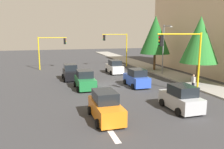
% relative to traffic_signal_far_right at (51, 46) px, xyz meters
% --- Properties ---
extents(ground_plane, '(120.00, 120.00, 0.00)m').
position_rel_traffic_signal_far_right_xyz_m(ground_plane, '(14.00, 5.63, -3.76)').
color(ground_plane, '#353538').
extents(sidewalk_kerb, '(80.00, 4.00, 0.15)m').
position_rel_traffic_signal_far_right_xyz_m(sidewalk_kerb, '(9.00, 16.13, -3.68)').
color(sidewalk_kerb, gray).
rests_on(sidewalk_kerb, ground).
extents(lane_arrow_near, '(2.40, 1.10, 1.10)m').
position_rel_traffic_signal_far_right_xyz_m(lane_arrow_near, '(25.51, 2.63, -3.75)').
color(lane_arrow_near, silver).
rests_on(lane_arrow_near, ground).
extents(apartment_block, '(26.12, 9.30, 13.13)m').
position_rel_traffic_signal_far_right_xyz_m(apartment_block, '(10.68, 24.13, 2.82)').
color(apartment_block, beige).
rests_on(apartment_block, ground).
extents(traffic_signal_far_right, '(0.36, 4.59, 5.29)m').
position_rel_traffic_signal_far_right_xyz_m(traffic_signal_far_right, '(0.00, 0.00, 0.00)').
color(traffic_signal_far_right, yellow).
rests_on(traffic_signal_far_right, ground).
extents(traffic_signal_near_left, '(0.36, 4.59, 5.93)m').
position_rel_traffic_signal_far_right_xyz_m(traffic_signal_near_left, '(20.00, 11.37, 0.42)').
color(traffic_signal_near_left, yellow).
rests_on(traffic_signal_near_left, ground).
extents(traffic_signal_far_left, '(0.36, 4.59, 5.81)m').
position_rel_traffic_signal_far_right_xyz_m(traffic_signal_far_left, '(-0.00, 11.35, 0.35)').
color(traffic_signal_far_left, yellow).
rests_on(traffic_signal_far_left, ground).
extents(street_lamp_curbside, '(2.15, 0.28, 7.00)m').
position_rel_traffic_signal_far_right_xyz_m(street_lamp_curbside, '(10.39, 14.83, 0.59)').
color(street_lamp_curbside, slate).
rests_on(street_lamp_curbside, ground).
extents(tree_roadside_near, '(4.26, 4.26, 7.78)m').
position_rel_traffic_signal_far_right_xyz_m(tree_roadside_near, '(16.00, 16.13, 1.35)').
color(tree_roadside_near, brown).
rests_on(tree_roadside_near, ground).
extents(tree_roadside_mid, '(4.64, 4.64, 8.51)m').
position_rel_traffic_signal_far_right_xyz_m(tree_roadside_mid, '(6.00, 15.63, 1.83)').
color(tree_roadside_mid, brown).
rests_on(tree_roadside_mid, ground).
extents(car_orange, '(4.13, 1.96, 1.98)m').
position_rel_traffic_signal_far_right_xyz_m(car_orange, '(23.79, 2.87, -2.86)').
color(car_orange, orange).
rests_on(car_orange, ground).
extents(car_blue, '(3.95, 2.07, 1.98)m').
position_rel_traffic_signal_far_right_xyz_m(car_blue, '(15.21, 8.74, -2.86)').
color(car_blue, blue).
rests_on(car_blue, ground).
extents(car_green, '(3.89, 2.10, 1.98)m').
position_rel_traffic_signal_far_right_xyz_m(car_green, '(14.69, 3.02, -2.86)').
color(car_green, '#1E7238').
rests_on(car_green, ground).
extents(car_white, '(3.89, 2.02, 1.98)m').
position_rel_traffic_signal_far_right_xyz_m(car_white, '(6.56, 8.84, -2.86)').
color(car_white, white).
rests_on(car_white, ground).
extents(car_black, '(3.81, 2.05, 1.98)m').
position_rel_traffic_signal_far_right_xyz_m(car_black, '(9.43, 2.08, -2.86)').
color(car_black, black).
rests_on(car_black, ground).
extents(car_silver, '(3.81, 2.08, 1.98)m').
position_rel_traffic_signal_far_right_xyz_m(car_silver, '(23.56, 8.95, -2.86)').
color(car_silver, '#B2B5BA').
rests_on(car_silver, ground).
extents(pedestrian_crossing, '(0.40, 0.24, 1.70)m').
position_rel_traffic_signal_far_right_xyz_m(pedestrian_crossing, '(18.73, 13.59, -2.85)').
color(pedestrian_crossing, '#262638').
rests_on(pedestrian_crossing, ground).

